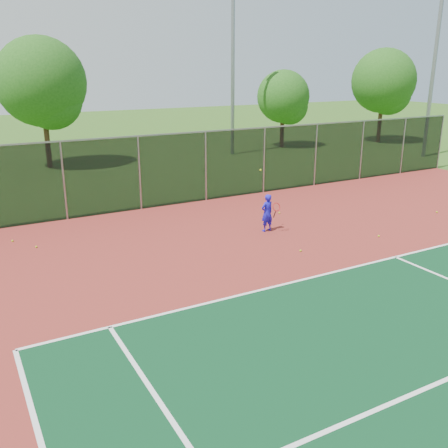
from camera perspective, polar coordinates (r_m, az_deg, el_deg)
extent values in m
plane|color=#2C5518|center=(13.15, 22.63, -9.33)|extent=(120.00, 120.00, 0.00)
cube|color=maroon|center=(14.32, 16.45, -6.39)|extent=(30.00, 20.00, 0.02)
cube|color=white|center=(16.31, 19.00, -3.58)|extent=(22.00, 0.10, 0.00)
cube|color=black|center=(21.70, -2.10, 6.59)|extent=(30.00, 0.04, 3.00)
cube|color=gray|center=(21.47, -2.15, 10.53)|extent=(30.00, 0.06, 0.06)
imported|color=#1A16D0|center=(17.74, 4.94, 1.28)|extent=(0.53, 0.38, 1.35)
cylinder|color=black|center=(17.63, 5.79, 1.09)|extent=(0.03, 0.15, 0.27)
torus|color=#A51414|center=(17.46, 6.01, 1.95)|extent=(0.30, 0.13, 0.29)
sphere|color=#A9C817|center=(17.31, 4.19, 6.18)|extent=(0.07, 0.07, 0.07)
sphere|color=#A9C817|center=(21.82, 23.16, 1.27)|extent=(0.07, 0.07, 0.07)
sphere|color=#A9C817|center=(20.07, 6.34, 1.28)|extent=(0.07, 0.07, 0.07)
sphere|color=#A9C817|center=(18.04, 17.27, -1.32)|extent=(0.07, 0.07, 0.07)
sphere|color=#A9C817|center=(17.31, -20.66, -2.46)|extent=(0.07, 0.07, 0.07)
sphere|color=#A9C817|center=(16.06, 8.74, -3.03)|extent=(0.07, 0.07, 0.07)
sphere|color=#A9C817|center=(19.17, 4.51, 0.55)|extent=(0.07, 0.07, 0.07)
sphere|color=#A9C817|center=(18.20, -23.03, -1.78)|extent=(0.07, 0.07, 0.07)
cylinder|color=gray|center=(33.42, 1.01, 17.73)|extent=(0.24, 0.24, 11.48)
cylinder|color=gray|center=(35.04, 22.88, 16.42)|extent=(0.24, 0.24, 11.48)
cylinder|color=#3B2115|center=(30.91, -19.51, 8.68)|extent=(0.30, 0.30, 2.80)
sphere|color=#1E5015|center=(30.63, -20.18, 15.01)|extent=(4.98, 4.98, 4.98)
sphere|color=#1E5015|center=(30.44, -19.14, 13.34)|extent=(3.43, 3.43, 3.43)
cylinder|color=#3B2115|center=(37.05, 6.64, 10.32)|extent=(0.30, 0.30, 2.09)
sphere|color=#1E5015|center=(36.82, 6.78, 14.27)|extent=(3.72, 3.72, 3.72)
sphere|color=#1E5015|center=(36.86, 7.54, 13.16)|extent=(2.56, 2.56, 2.56)
cylinder|color=#3B2115|center=(41.01, 17.34, 10.77)|extent=(0.30, 0.30, 2.68)
sphere|color=#1E5015|center=(40.79, 17.77, 15.33)|extent=(4.76, 4.76, 4.76)
sphere|color=#1E5015|center=(40.91, 18.36, 14.02)|extent=(3.28, 3.28, 3.28)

